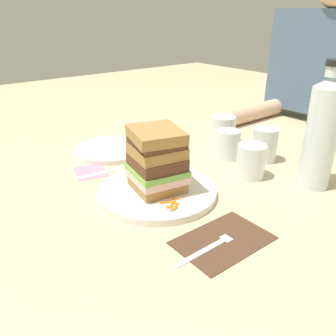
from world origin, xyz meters
The scene contains 31 objects.
ground_plane centered at (0.00, 0.00, 0.00)m, with size 3.00×3.00×0.00m, color #C6B289.
main_plate centered at (0.02, -0.02, 0.01)m, with size 0.26×0.26×0.01m, color white.
sandwich centered at (0.02, -0.02, 0.08)m, with size 0.13×0.13×0.14m.
carrot_shred_0 centered at (-0.06, -0.03, 0.02)m, with size 0.00×0.00×0.02m, color orange.
carrot_shred_1 centered at (-0.06, 0.00, 0.02)m, with size 0.00×0.00×0.02m, color orange.
carrot_shred_2 centered at (-0.07, 0.00, 0.02)m, with size 0.00×0.00×0.03m, color orange.
carrot_shred_3 centered at (-0.08, 0.00, 0.02)m, with size 0.00×0.00×0.02m, color orange.
carrot_shred_4 centered at (-0.05, 0.01, 0.02)m, with size 0.00×0.00×0.03m, color orange.
carrot_shred_5 centered at (-0.06, -0.01, 0.02)m, with size 0.00×0.00×0.03m, color orange.
carrot_shred_6 centered at (-0.05, -0.02, 0.02)m, with size 0.00×0.00×0.03m, color orange.
carrot_shred_7 centered at (0.10, -0.04, 0.02)m, with size 0.00×0.00×0.02m, color orange.
carrot_shred_8 centered at (0.08, -0.02, 0.02)m, with size 0.00×0.00×0.02m, color orange.
carrot_shred_9 centered at (0.10, -0.05, 0.02)m, with size 0.00×0.00×0.02m, color orange.
carrot_shred_10 centered at (0.08, -0.04, 0.02)m, with size 0.00×0.00×0.03m, color orange.
carrot_shred_11 centered at (0.10, -0.04, 0.02)m, with size 0.00×0.00×0.02m, color orange.
carrot_shred_12 centered at (0.08, -0.01, 0.02)m, with size 0.00×0.00×0.02m, color orange.
carrot_shred_13 centered at (0.09, -0.04, 0.02)m, with size 0.00×0.00×0.02m, color orange.
carrot_shred_14 centered at (0.09, -0.05, 0.02)m, with size 0.00×0.00×0.03m, color orange.
carrot_shred_15 centered at (0.11, -0.05, 0.02)m, with size 0.00×0.00×0.02m, color orange.
carrot_shred_16 centered at (0.11, -0.05, 0.02)m, with size 0.00×0.00×0.02m, color orange.
napkin_dark centered at (0.22, -0.03, 0.00)m, with size 0.11×0.17×0.00m, color #4C3323.
fork centered at (0.22, -0.06, 0.00)m, with size 0.02×0.17×0.00m.
knife centered at (-0.15, -0.03, 0.00)m, with size 0.04×0.20×0.00m.
juice_glass centered at (0.08, 0.21, 0.04)m, with size 0.07×0.07×0.08m.
water_bottle centered at (0.20, 0.28, 0.13)m, with size 0.07×0.07×0.28m.
empty_tumbler_0 centered at (0.04, 0.32, 0.04)m, with size 0.06×0.06×0.09m, color silver.
empty_tumbler_1 centered at (-0.12, 0.33, 0.04)m, with size 0.07×0.07×0.08m, color silver.
empty_tumbler_2 centered at (-0.03, 0.25, 0.04)m, with size 0.06×0.06×0.08m, color silver.
side_plate centered at (-0.27, 0.02, 0.01)m, with size 0.20×0.20×0.01m, color white.
napkin_pink centered at (-0.18, -0.08, 0.00)m, with size 0.08×0.07×0.00m, color pink.
diner_across centered at (-0.06, 0.75, 0.24)m, with size 0.42×0.44×0.54m.
Camera 1 is at (0.55, -0.42, 0.37)m, focal length 36.97 mm.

